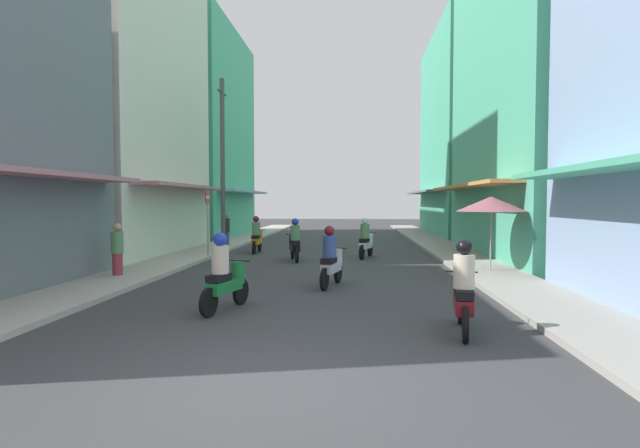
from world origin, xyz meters
TOP-DOWN VIEW (x-y plane):
  - ground_plane at (0.00, 15.14)m, footprint 84.21×84.21m
  - sidewalk_left at (-5.24, 15.14)m, footprint 1.91×46.28m
  - sidewalk_right at (5.24, 15.14)m, footprint 1.91×46.28m
  - building_left_mid at (-9.19, 14.32)m, footprint 7.05×9.58m
  - building_left_far at (-9.19, 25.19)m, footprint 7.05×10.72m
  - building_right_mid at (9.19, 14.59)m, footprint 7.05×11.96m
  - building_right_far at (9.19, 27.42)m, footprint 7.05×11.92m
  - motorbike_black at (-1.03, 12.40)m, footprint 0.67×1.77m
  - motorbike_white at (1.62, 13.52)m, footprint 0.70×1.76m
  - motorbike_green at (-1.40, 3.91)m, footprint 0.69×1.77m
  - motorbike_maroon at (2.98, 2.53)m, footprint 0.57×1.80m
  - motorbike_orange at (-2.98, 15.16)m, footprint 0.55×1.81m
  - motorbike_silver at (0.59, 6.89)m, footprint 0.65×1.78m
  - pedestrian_crossing at (-5.48, 7.74)m, footprint 0.34×0.34m
  - pedestrian_far at (-4.79, 17.00)m, footprint 0.34×0.34m
  - vendor_umbrella at (5.25, 9.42)m, footprint 2.06×2.06m
  - utility_pole at (-4.54, 15.55)m, footprint 0.20×1.20m
  - street_sign_no_entry at (-4.44, 12.94)m, footprint 0.07×0.60m

SIDE VIEW (x-z plane):
  - ground_plane at x=0.00m, z-range 0.00..0.00m
  - sidewalk_left at x=-5.24m, z-range 0.00..0.12m
  - sidewalk_right at x=5.24m, z-range 0.00..0.12m
  - motorbike_black at x=-1.03m, z-range -0.09..1.49m
  - motorbike_white at x=1.62m, z-range -0.09..1.49m
  - motorbike_green at x=-1.40m, z-range -0.09..1.49m
  - motorbike_maroon at x=2.98m, z-range -0.09..1.49m
  - motorbike_orange at x=-2.98m, z-range -0.09..1.49m
  - motorbike_silver at x=0.59m, z-range -0.09..1.49m
  - pedestrian_crossing at x=-5.48m, z-range 0.00..1.59m
  - pedestrian_far at x=-4.79m, z-range 0.00..1.66m
  - street_sign_no_entry at x=-4.44m, z-range 0.39..3.04m
  - vendor_umbrella at x=5.25m, z-range 0.94..3.28m
  - utility_pole at x=-4.54m, z-range 0.08..7.55m
  - building_left_far at x=-9.19m, z-range -0.01..12.80m
  - building_right_far at x=9.19m, z-range -0.01..13.00m
  - building_right_mid at x=9.19m, z-range -0.01..13.49m
  - building_left_mid at x=-9.19m, z-range -0.01..16.63m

